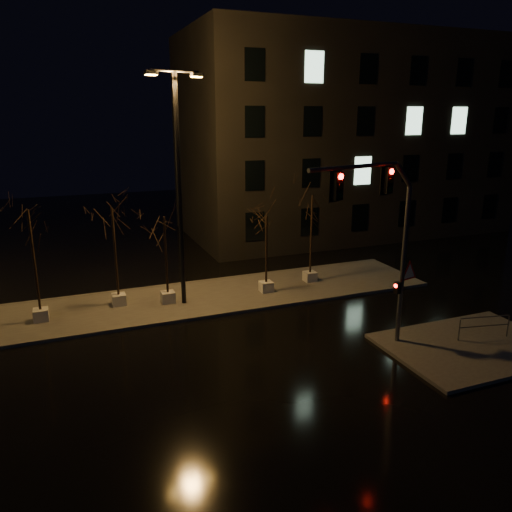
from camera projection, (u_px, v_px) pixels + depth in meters
name	position (u px, v px, depth m)	size (l,w,h in m)	color
ground	(270.00, 343.00, 20.97)	(90.00, 90.00, 0.00)	black
median	(226.00, 295.00, 26.31)	(22.00, 5.00, 0.15)	#4D4A44
sidewalk_corner	(472.00, 346.00, 20.46)	(7.00, 5.00, 0.15)	#4D4A44
building	(344.00, 137.00, 39.95)	(25.00, 12.00, 15.00)	black
tree_0	(31.00, 235.00, 21.76)	(1.80, 1.80, 5.28)	silver
tree_1	(113.00, 230.00, 23.70)	(1.80, 1.80, 5.01)	silver
tree_2	(165.00, 236.00, 24.14)	(1.80, 1.80, 4.49)	silver
tree_3	(266.00, 233.00, 25.71)	(1.80, 1.80, 4.20)	silver
tree_4	(312.00, 215.00, 27.18)	(1.80, 1.80, 5.01)	silver
traffic_signal_mast	(386.00, 230.00, 18.83)	(5.94, 1.55, 7.44)	#515357
streetlight_main	(179.00, 176.00, 23.27)	(2.74, 0.87, 11.00)	black
guard_rail_a	(484.00, 324.00, 20.85)	(2.25, 0.51, 0.99)	#515357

